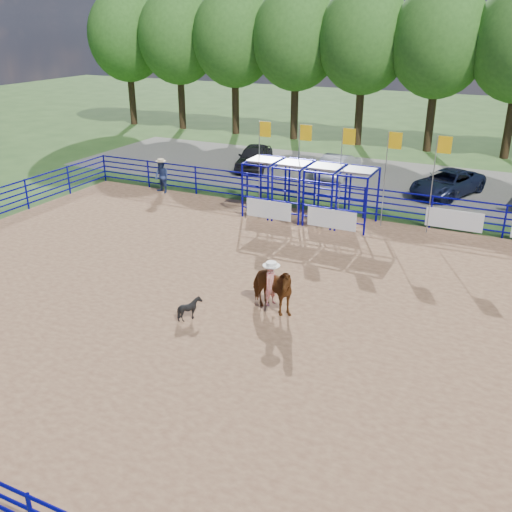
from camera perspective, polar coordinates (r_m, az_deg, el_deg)
name	(u,v)px	position (r m, az deg, el deg)	size (l,w,h in m)	color
ground	(276,311)	(18.19, 1.98, -5.50)	(120.00, 120.00, 0.00)	#3D6227
arena_dirt	(276,311)	(18.19, 1.98, -5.48)	(30.00, 20.00, 0.02)	#9F724F
gravel_strip	(397,182)	(33.46, 13.94, 7.20)	(40.00, 10.00, 0.01)	slate
horse_and_rider	(271,286)	(17.72, 1.52, -3.01)	(2.12, 1.49, 2.37)	brown
calf	(190,309)	(17.62, -6.62, -5.24)	(0.59, 0.66, 0.73)	black
spectator_cowboy	(162,176)	(30.56, -9.41, 7.89)	(1.00, 0.87, 1.79)	navy
car_a	(254,157)	(35.23, -0.17, 9.87)	(1.72, 4.28, 1.46)	black
car_b	(339,165)	(33.75, 8.27, 8.97)	(1.44, 4.12, 1.36)	#989BA0
car_c	(447,183)	(31.46, 18.59, 6.94)	(2.15, 4.67, 1.30)	#141B34
perimeter_fence	(276,290)	(17.85, 2.01, -3.38)	(30.10, 20.10, 1.50)	#090694
chute_assembly	(317,194)	(26.01, 6.10, 6.22)	(19.32, 2.41, 4.20)	#090694
treeline	(440,35)	(41.21, 17.93, 20.27)	(56.40, 6.40, 11.24)	#3F2B19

